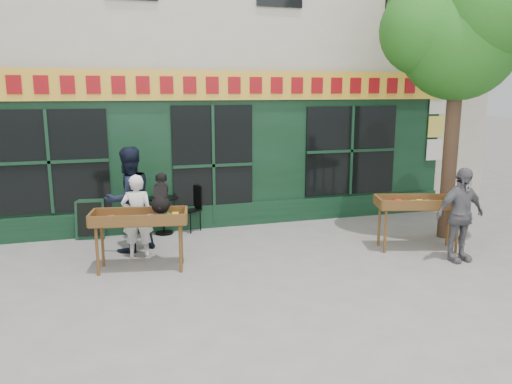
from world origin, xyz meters
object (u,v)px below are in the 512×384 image
book_cart_center (140,221)px  book_cart_right (419,206)px  woman (137,216)px  bistro_table (163,208)px  man_left (129,199)px  man_right (460,215)px  dog (161,192)px

book_cart_center → book_cart_right: 4.98m
woman → bistro_table: bearing=-103.6°
man_left → woman: bearing=75.6°
book_cart_center → man_right: size_ratio=0.97×
book_cart_right → man_left: bearing=180.0°
book_cart_right → bistro_table: size_ratio=2.12×
woman → book_cart_right: (4.97, -1.02, 0.08)m
book_cart_center → dog: 0.59m
dog → bistro_table: size_ratio=0.79×
woman → book_cart_right: 5.07m
man_left → book_cart_right: bearing=135.7°
dog → book_cart_center: bearing=-178.0°
woman → bistro_table: 1.48m
book_cart_right → man_left: 5.29m
book_cart_right → bistro_table: 4.98m
bistro_table → man_left: 1.21m
book_cart_center → man_left: 1.11m
man_left → dog: bearing=83.6°
dog → man_right: man_right is taller
woman → man_right: (5.27, -1.77, 0.07)m
man_right → bistro_table: (-4.68, 3.11, -0.27)m
book_cart_center → man_left: (-0.11, 1.09, 0.14)m
woman → bistro_table: woman is taller
bistro_table → book_cart_center: bearing=-106.5°
dog → book_cart_right: dog is taller
book_cart_center → book_cart_right: (4.97, -0.37, 0.00)m
bistro_table → man_left: size_ratio=0.40×
book_cart_center → man_right: man_right is taller
bistro_table → man_right: bearing=-33.6°
man_right → man_left: 5.82m
woman → man_right: 5.56m
bistro_table → man_left: (-0.70, -0.90, 0.41)m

